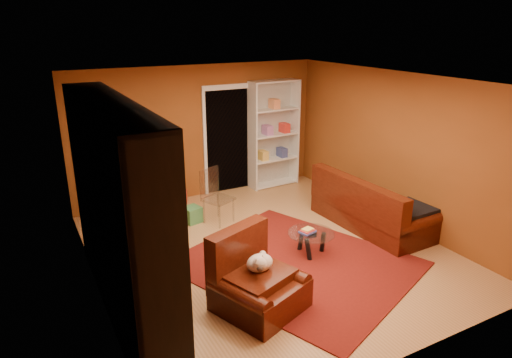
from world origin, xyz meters
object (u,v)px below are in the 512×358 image
gift_box_teal (137,212)px  acrylic_chair (218,199)px  coffee_table (311,243)px  white_bookshelf (274,134)px  gift_box_red (181,197)px  christmas_tree (146,170)px  armchair (260,280)px  gift_box_green (192,215)px  dog (260,263)px  rug (296,264)px  sofa (373,201)px  media_unit (118,212)px

gift_box_teal → acrylic_chair: (1.25, -0.76, 0.28)m
gift_box_teal → coffee_table: bearing=-51.2°
white_bookshelf → coffee_table: bearing=-112.4°
gift_box_red → coffee_table: size_ratio=0.32×
christmas_tree → armchair: size_ratio=1.91×
white_bookshelf → coffee_table: white_bookshelf is taller
gift_box_green → dog: bearing=-93.2°
armchair → christmas_tree: bearing=77.6°
rug → gift_box_green: bearing=110.6°
white_bookshelf → gift_box_red: bearing=178.3°
white_bookshelf → sofa: bearing=-83.1°
gift_box_green → gift_box_red: (0.15, 0.99, -0.03)m
rug → acrylic_chair: bearing=101.6°
christmas_tree → coffee_table: 3.09m
media_unit → white_bookshelf: bearing=38.2°
rug → sofa: 2.00m
dog → gift_box_green: bearing=66.5°
gift_box_teal → gift_box_red: size_ratio=1.37×
armchair → acrylic_chair: acrylic_chair is taller
white_bookshelf → acrylic_chair: size_ratio=2.64×
gift_box_red → white_bookshelf: bearing=0.6°
coffee_table → rug: bearing=-155.5°
christmas_tree → gift_box_teal: christmas_tree is taller
gift_box_green → gift_box_red: size_ratio=1.25×
gift_box_green → white_bookshelf: 2.66m
dog → acrylic_chair: bearing=57.0°
armchair → gift_box_green: bearing=65.9°
armchair → white_bookshelf: bearing=37.2°
dog → acrylic_chair: (0.56, 2.52, -0.16)m
media_unit → dog: 1.77m
dog → white_bookshelf: bearing=37.1°
sofa → dog: bearing=109.8°
rug → christmas_tree: bearing=119.3°
media_unit → gift_box_green: media_unit is taller
gift_box_green → dog: 2.80m
rug → armchair: size_ratio=3.03×
white_bookshelf → rug: bearing=-117.0°
dog → acrylic_chair: acrylic_chair is taller
rug → dog: 1.28m
coffee_table → acrylic_chair: 1.90m
white_bookshelf → dog: bearing=-124.8°
christmas_tree → gift_box_red: (0.79, 0.56, -0.83)m
white_bookshelf → sofa: 2.74m
media_unit → gift_box_red: bearing=59.6°
white_bookshelf → gift_box_green: bearing=-158.1°
coffee_table → acrylic_chair: (-0.75, 1.73, 0.25)m
media_unit → coffee_table: bearing=1.3°
gift_box_red → dog: bearing=-94.6°
rug → sofa: (1.88, 0.51, 0.45)m
rug → gift_box_green: gift_box_green is taller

